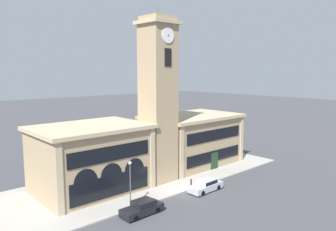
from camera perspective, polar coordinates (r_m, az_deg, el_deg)
name	(u,v)px	position (r m, az deg, el deg)	size (l,w,h in m)	color
ground_plane	(187,191)	(41.16, 3.39, -13.05)	(300.00, 300.00, 0.00)	#424247
sidewalk_kerb	(150,177)	(46.26, -3.24, -10.58)	(40.87, 14.69, 0.15)	#A39E93
clock_tower	(158,101)	(42.66, -1.74, 2.62)	(4.49, 4.49, 22.67)	tan
town_hall_left_wing	(91,158)	(41.15, -13.29, -7.26)	(13.38, 9.82, 8.14)	tan
town_hall_right_wing	(192,139)	(51.93, 4.22, -4.16)	(14.94, 9.82, 7.81)	tan
parked_car_near	(142,207)	(34.87, -4.48, -15.65)	(4.53, 1.86, 1.48)	black
parked_car_mid	(206,185)	(41.20, 6.64, -11.94)	(4.73, 1.82, 1.46)	#B2B7C1
street_lamp	(130,177)	(35.39, -6.61, -10.54)	(0.36, 0.36, 5.03)	#4C4C51
bollard	(191,183)	(42.04, 4.04, -11.63)	(0.18, 0.18, 1.06)	black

